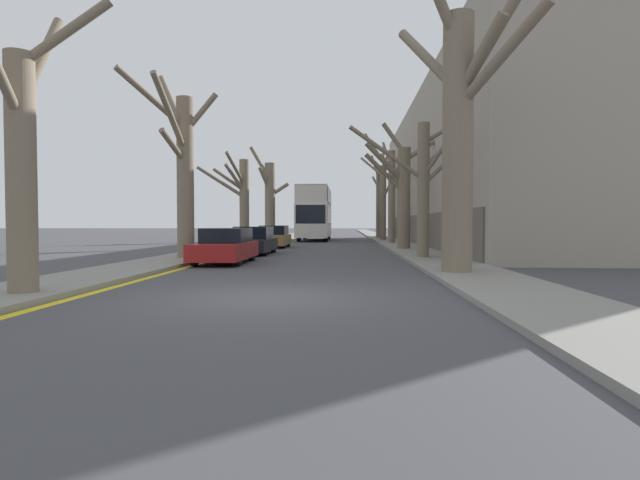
{
  "coord_description": "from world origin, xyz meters",
  "views": [
    {
      "loc": [
        1.62,
        -9.76,
        1.46
      ],
      "look_at": [
        -0.46,
        28.94,
        0.2
      ],
      "focal_mm": 28.0,
      "sensor_mm": 36.0,
      "label": 1
    }
  ],
  "objects_px": {
    "street_tree_right_4": "(383,197)",
    "double_decker_bus": "(315,211)",
    "street_tree_left_1": "(183,165)",
    "parked_car_0": "(226,246)",
    "street_tree_right_3": "(391,192)",
    "parked_car_1": "(253,241)",
    "street_tree_right_0": "(459,124)",
    "street_tree_right_1": "(426,180)",
    "street_tree_left_3": "(270,198)",
    "street_tree_left_0": "(21,153)",
    "street_tree_left_2": "(242,199)",
    "street_tree_right_2": "(403,190)",
    "parked_car_2": "(274,237)",
    "street_tree_right_5": "(380,198)"
  },
  "relations": [
    {
      "from": "double_decker_bus",
      "to": "parked_car_0",
      "type": "distance_m",
      "value": 25.79
    },
    {
      "from": "street_tree_right_0",
      "to": "street_tree_right_2",
      "type": "distance_m",
      "value": 13.41
    },
    {
      "from": "street_tree_right_1",
      "to": "street_tree_right_5",
      "type": "distance_m",
      "value": 28.48
    },
    {
      "from": "street_tree_right_0",
      "to": "street_tree_right_4",
      "type": "bearing_deg",
      "value": 90.15
    },
    {
      "from": "street_tree_left_2",
      "to": "parked_car_2",
      "type": "height_order",
      "value": "street_tree_left_2"
    },
    {
      "from": "street_tree_right_0",
      "to": "street_tree_right_4",
      "type": "xyz_separation_m",
      "value": [
        -0.08,
        28.37,
        -0.48
      ]
    },
    {
      "from": "street_tree_left_2",
      "to": "parked_car_2",
      "type": "relative_size",
      "value": 1.36
    },
    {
      "from": "street_tree_right_2",
      "to": "parked_car_1",
      "type": "bearing_deg",
      "value": -154.06
    },
    {
      "from": "street_tree_left_3",
      "to": "street_tree_left_1",
      "type": "bearing_deg",
      "value": -90.22
    },
    {
      "from": "street_tree_right_5",
      "to": "parked_car_1",
      "type": "bearing_deg",
      "value": -107.17
    },
    {
      "from": "street_tree_left_0",
      "to": "street_tree_right_0",
      "type": "xyz_separation_m",
      "value": [
        9.42,
        4.79,
        1.42
      ]
    },
    {
      "from": "street_tree_left_3",
      "to": "parked_car_2",
      "type": "relative_size",
      "value": 1.87
    },
    {
      "from": "street_tree_right_0",
      "to": "parked_car_0",
      "type": "bearing_deg",
      "value": 151.38
    },
    {
      "from": "street_tree_right_4",
      "to": "double_decker_bus",
      "type": "distance_m",
      "value": 6.15
    },
    {
      "from": "street_tree_left_2",
      "to": "street_tree_right_2",
      "type": "xyz_separation_m",
      "value": [
        9.64,
        -3.42,
        0.27
      ]
    },
    {
      "from": "double_decker_bus",
      "to": "street_tree_right_3",
      "type": "bearing_deg",
      "value": -55.0
    },
    {
      "from": "street_tree_right_5",
      "to": "double_decker_bus",
      "type": "xyz_separation_m",
      "value": [
        -6.05,
        -4.95,
        -1.43
      ]
    },
    {
      "from": "street_tree_left_3",
      "to": "parked_car_2",
      "type": "distance_m",
      "value": 11.53
    },
    {
      "from": "street_tree_left_3",
      "to": "street_tree_right_3",
      "type": "distance_m",
      "value": 11.34
    },
    {
      "from": "street_tree_left_0",
      "to": "street_tree_right_1",
      "type": "bearing_deg",
      "value": 49.39
    },
    {
      "from": "street_tree_left_1",
      "to": "parked_car_0",
      "type": "distance_m",
      "value": 3.98
    },
    {
      "from": "street_tree_left_0",
      "to": "street_tree_left_3",
      "type": "height_order",
      "value": "street_tree_left_3"
    },
    {
      "from": "street_tree_right_0",
      "to": "street_tree_right_1",
      "type": "xyz_separation_m",
      "value": [
        0.1,
        6.31,
        -1.0
      ]
    },
    {
      "from": "street_tree_left_1",
      "to": "double_decker_bus",
      "type": "height_order",
      "value": "street_tree_left_1"
    },
    {
      "from": "street_tree_right_2",
      "to": "street_tree_left_1",
      "type": "bearing_deg",
      "value": -140.49
    },
    {
      "from": "double_decker_bus",
      "to": "street_tree_left_0",
      "type": "bearing_deg",
      "value": -95.75
    },
    {
      "from": "street_tree_left_0",
      "to": "double_decker_bus",
      "type": "height_order",
      "value": "street_tree_left_0"
    },
    {
      "from": "parked_car_2",
      "to": "street_tree_right_5",
      "type": "bearing_deg",
      "value": 67.12
    },
    {
      "from": "street_tree_right_2",
      "to": "parked_car_2",
      "type": "xyz_separation_m",
      "value": [
        -7.56,
        3.05,
        -2.67
      ]
    },
    {
      "from": "street_tree_right_4",
      "to": "double_decker_bus",
      "type": "height_order",
      "value": "street_tree_right_4"
    },
    {
      "from": "street_tree_right_4",
      "to": "parked_car_2",
      "type": "bearing_deg",
      "value": -122.29
    },
    {
      "from": "street_tree_right_2",
      "to": "street_tree_right_3",
      "type": "height_order",
      "value": "street_tree_right_3"
    },
    {
      "from": "street_tree_left_3",
      "to": "street_tree_left_0",
      "type": "bearing_deg",
      "value": -89.71
    },
    {
      "from": "street_tree_right_0",
      "to": "parked_car_1",
      "type": "bearing_deg",
      "value": 128.19
    },
    {
      "from": "street_tree_right_3",
      "to": "parked_car_1",
      "type": "xyz_separation_m",
      "value": [
        -7.64,
        -11.64,
        -3.05
      ]
    },
    {
      "from": "street_tree_right_1",
      "to": "street_tree_right_4",
      "type": "relative_size",
      "value": 0.8
    },
    {
      "from": "street_tree_right_4",
      "to": "double_decker_bus",
      "type": "xyz_separation_m",
      "value": [
        -5.86,
        1.45,
        -1.17
      ]
    },
    {
      "from": "street_tree_left_1",
      "to": "parked_car_0",
      "type": "xyz_separation_m",
      "value": [
        2.04,
        -1.3,
        -3.17
      ]
    },
    {
      "from": "street_tree_right_3",
      "to": "double_decker_bus",
      "type": "relative_size",
      "value": 0.75
    },
    {
      "from": "street_tree_right_4",
      "to": "parked_car_1",
      "type": "bearing_deg",
      "value": -112.02
    },
    {
      "from": "street_tree_left_0",
      "to": "double_decker_bus",
      "type": "xyz_separation_m",
      "value": [
        3.48,
        34.62,
        -0.24
      ]
    },
    {
      "from": "street_tree_left_2",
      "to": "street_tree_right_0",
      "type": "distance_m",
      "value": 19.44
    },
    {
      "from": "parked_car_0",
      "to": "parked_car_2",
      "type": "height_order",
      "value": "parked_car_2"
    },
    {
      "from": "street_tree_right_2",
      "to": "double_decker_bus",
      "type": "bearing_deg",
      "value": 109.62
    },
    {
      "from": "street_tree_right_5",
      "to": "parked_car_0",
      "type": "relative_size",
      "value": 2.01
    },
    {
      "from": "street_tree_right_0",
      "to": "street_tree_right_3",
      "type": "xyz_separation_m",
      "value": [
        0.01,
        21.34,
        -0.57
      ]
    },
    {
      "from": "street_tree_left_2",
      "to": "parked_car_2",
      "type": "bearing_deg",
      "value": -10.2
    },
    {
      "from": "parked_car_0",
      "to": "parked_car_1",
      "type": "xyz_separation_m",
      "value": [
        -0.0,
        5.54,
        0.01
      ]
    },
    {
      "from": "double_decker_bus",
      "to": "parked_car_2",
      "type": "bearing_deg",
      "value": -97.2
    },
    {
      "from": "parked_car_0",
      "to": "street_tree_right_5",
      "type": "bearing_deg",
      "value": 75.8
    }
  ]
}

